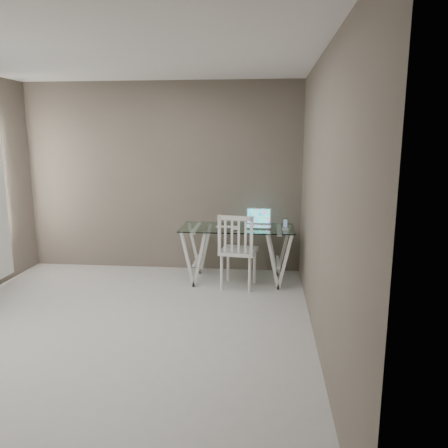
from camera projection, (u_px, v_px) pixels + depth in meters
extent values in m
plane|color=#A9A7A2|center=(113.00, 333.00, 4.38)|extent=(4.50, 4.50, 0.00)
cube|color=white|center=(98.00, 48.00, 3.85)|extent=(4.00, 4.50, 0.02)
cube|color=#61574C|center=(162.00, 178.00, 6.31)|extent=(4.00, 0.02, 2.70)
cube|color=#61574C|center=(322.00, 203.00, 3.92)|extent=(0.02, 4.50, 2.70)
cube|color=silver|center=(237.00, 228.00, 5.81)|extent=(1.50, 0.70, 0.01)
cube|color=silver|center=(197.00, 254.00, 5.94)|extent=(0.24, 0.62, 0.72)
cube|color=silver|center=(278.00, 256.00, 5.83)|extent=(0.24, 0.62, 0.72)
cube|color=white|center=(239.00, 251.00, 5.65)|extent=(0.51, 0.51, 0.04)
cylinder|color=white|center=(222.00, 273.00, 5.57)|extent=(0.04, 0.04, 0.46)
cylinder|color=white|center=(250.00, 275.00, 5.48)|extent=(0.04, 0.04, 0.46)
cylinder|color=white|center=(228.00, 265.00, 5.91)|extent=(0.04, 0.04, 0.46)
cylinder|color=white|center=(255.00, 266.00, 5.83)|extent=(0.04, 0.04, 0.46)
cube|color=white|center=(235.00, 236.00, 5.40)|extent=(0.45, 0.09, 0.50)
cube|color=silver|center=(258.00, 227.00, 5.83)|extent=(0.34, 0.24, 0.02)
cube|color=#19D899|center=(259.00, 216.00, 5.94)|extent=(0.34, 0.06, 0.22)
cube|color=silver|center=(227.00, 227.00, 5.82)|extent=(0.30, 0.13, 0.01)
ellipsoid|color=white|center=(235.00, 229.00, 5.64)|extent=(0.11, 0.07, 0.04)
cube|color=white|center=(285.00, 229.00, 5.68)|extent=(0.08, 0.08, 0.02)
cube|color=black|center=(285.00, 223.00, 5.67)|extent=(0.06, 0.03, 0.12)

